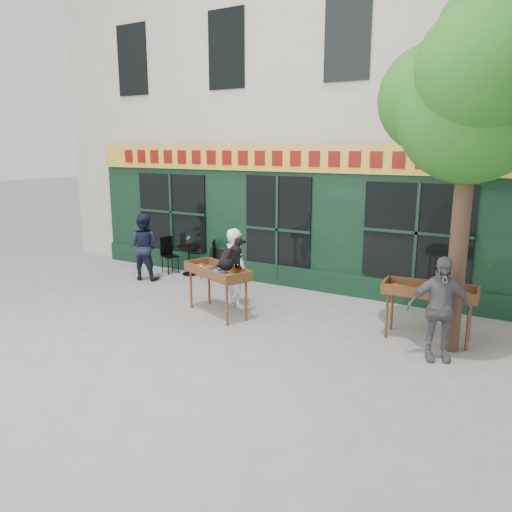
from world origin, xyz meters
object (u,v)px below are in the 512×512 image
object	(u,v)px
book_cart_center	(217,274)
book_cart_right	(430,294)
man_left	(144,247)
woman	(235,267)
bistro_table	(189,254)
man_right	(439,309)
dog	(230,253)

from	to	relation	value
book_cart_center	book_cart_right	distance (m)	3.94
book_cart_center	man_left	bearing A→B (deg)	179.39
book_cart_center	woman	xyz separation A→B (m)	(0.00, 0.65, -0.00)
book_cart_center	man_left	distance (m)	3.37
book_cart_center	bistro_table	xyz separation A→B (m)	(-2.41, 2.18, -0.28)
book_cart_center	man_right	xyz separation A→B (m)	(4.18, -0.03, 0.01)
man_left	book_cart_center	bearing A→B (deg)	141.92
woman	man_left	bearing A→B (deg)	10.30
book_cart_center	woman	size ratio (longest dim) A/B	0.99
man_right	bistro_table	bearing A→B (deg)	137.41
book_cart_center	book_cart_right	size ratio (longest dim) A/B	1.05
woman	dog	bearing A→B (deg)	138.35
dog	woman	distance (m)	0.91
dog	bistro_table	bearing A→B (deg)	162.84
dog	bistro_table	world-z (taller)	dog
book_cart_center	bistro_table	bearing A→B (deg)	159.65
dog	woman	size ratio (longest dim) A/B	0.37
man_right	woman	bearing A→B (deg)	146.74
dog	bistro_table	size ratio (longest dim) A/B	0.79
man_right	man_left	xyz separation A→B (m)	(-7.29, 1.31, 0.00)
book_cart_right	book_cart_center	bearing A→B (deg)	-173.48
woman	man_right	distance (m)	4.23
dog	bistro_table	distance (m)	3.63
woman	bistro_table	xyz separation A→B (m)	(-2.41, 1.53, -0.28)
man_right	man_left	distance (m)	7.40
book_cart_right	man_right	bearing A→B (deg)	-72.25
man_left	woman	bearing A→B (deg)	152.83
dog	book_cart_right	xyz separation A→B (m)	(3.53, 0.77, -0.47)
bistro_table	man_right	bearing A→B (deg)	-18.54
dog	bistro_table	xyz separation A→B (m)	(-2.76, 2.23, -0.75)
book_cart_center	man_right	size ratio (longest dim) A/B	0.98
book_cart_center	dog	bearing A→B (deg)	13.65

